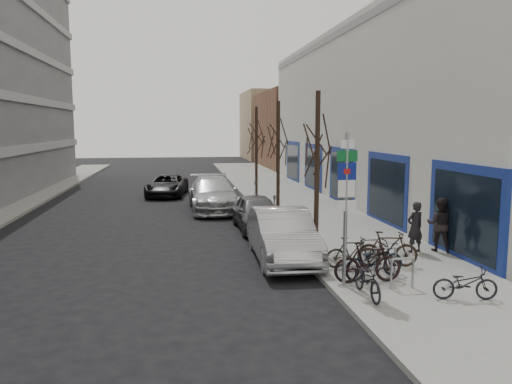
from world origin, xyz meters
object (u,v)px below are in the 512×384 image
object	(u,v)px
parked_car_front	(282,235)
parked_car_mid	(257,213)
bike_mid_curb	(374,257)
parked_car_back	(213,194)
bike_far_curb	(465,281)
tree_mid	(278,132)
bike_near_right	(368,262)
bike_mid_inner	(352,252)
pedestrian_near	(415,227)
meter_mid	(275,207)
tree_far	(256,131)
lane_car	(167,185)
bike_near_left	(368,277)
bike_rack	(385,259)
bike_far_inner	(388,249)
highway_sign_pole	(346,200)
meter_front	(307,234)
tree_near	(318,134)
meter_back	(255,191)
pedestrian_far	(440,224)

from	to	relation	value
parked_car_front	parked_car_mid	distance (m)	4.92
bike_mid_curb	parked_car_back	bearing A→B (deg)	-0.79
bike_mid_curb	bike_far_curb	bearing A→B (deg)	-158.51
tree_mid	bike_far_curb	xyz separation A→B (m)	(2.35, -11.52, -3.48)
bike_mid_curb	parked_car_back	size ratio (longest dim) A/B	0.33
bike_near_right	bike_mid_inner	distance (m)	1.42
pedestrian_near	parked_car_front	bearing A→B (deg)	-17.97
meter_mid	tree_far	bearing A→B (deg)	86.78
bike_mid_inner	lane_car	distance (m)	18.76
tree_mid	bike_near_left	xyz separation A→B (m)	(0.08, -10.97, -3.44)
parked_car_back	lane_car	xyz separation A→B (m)	(-2.51, 5.90, -0.19)
tree_far	bike_far_curb	world-z (taller)	tree_far
bike_rack	bike_far_inner	size ratio (longest dim) A/B	1.23
highway_sign_pole	meter_front	xyz separation A→B (m)	(-0.25, 3.01, -1.54)
tree_near	bike_far_inner	size ratio (longest dim) A/B	3.00
meter_front	lane_car	bearing A→B (deg)	106.40
bike_rack	meter_mid	xyz separation A→B (m)	(-1.65, 7.90, 0.26)
tree_near	meter_mid	bearing A→B (deg)	95.14
meter_back	highway_sign_pole	bearing A→B (deg)	-88.98
bike_near_right	tree_mid	bearing A→B (deg)	3.51
parked_car_front	meter_back	bearing A→B (deg)	87.23
meter_back	bike_mid_curb	bearing A→B (deg)	-84.63
meter_front	meter_mid	xyz separation A→B (m)	(0.00, 5.50, 0.00)
highway_sign_pole	bike_far_inner	world-z (taller)	highway_sign_pole
bike_mid_curb	pedestrian_far	distance (m)	4.27
tree_far	pedestrian_far	xyz separation A→B (m)	(4.20, -13.45, -3.02)
lane_car	pedestrian_far	world-z (taller)	pedestrian_far
bike_near_right	parked_car_mid	world-z (taller)	parked_car_mid
meter_front	bike_mid_inner	distance (m)	1.79
pedestrian_near	pedestrian_far	world-z (taller)	pedestrian_far
meter_mid	bike_far_inner	xyz separation A→B (m)	(2.12, -6.99, -0.21)
tree_far	meter_front	world-z (taller)	tree_far
bike_rack	pedestrian_near	distance (m)	3.23
bike_rack	bike_mid_inner	distance (m)	1.14
highway_sign_pole	meter_mid	bearing A→B (deg)	91.68
meter_mid	parked_car_back	xyz separation A→B (m)	(-2.31, 4.97, -0.06)
lane_car	parked_car_mid	bearing A→B (deg)	-62.38
bike_mid_curb	parked_car_mid	bearing A→B (deg)	-1.05
bike_far_inner	bike_far_curb	bearing A→B (deg)	-157.11
tree_mid	parked_car_front	xyz separation A→B (m)	(-1.20, -6.74, -3.27)
meter_back	bike_near_left	size ratio (longest dim) A/B	0.76
highway_sign_pole	bike_mid_curb	bearing A→B (deg)	24.75
meter_mid	lane_car	xyz separation A→B (m)	(-4.82, 10.88, -0.24)
parked_car_front	bike_near_right	bearing A→B (deg)	-60.19
highway_sign_pole	pedestrian_near	distance (m)	4.86
meter_mid	meter_front	bearing A→B (deg)	-90.00
bike_near_right	parked_car_back	world-z (taller)	parked_car_back
tree_mid	parked_car_mid	bearing A→B (deg)	-124.67
tree_mid	tree_far	size ratio (longest dim) A/B	1.00
bike_far_curb	lane_car	distance (m)	22.24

